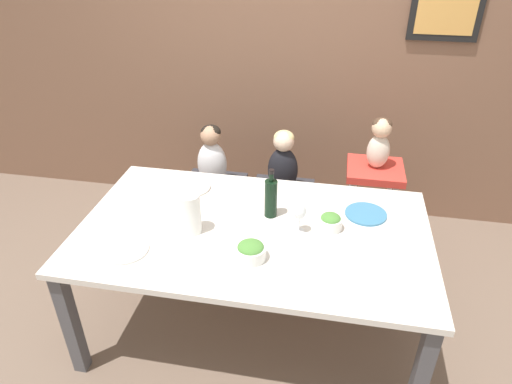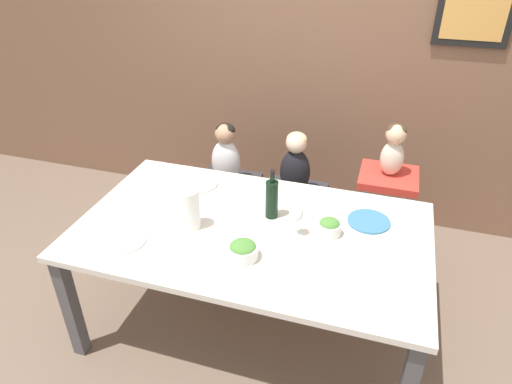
{
  "view_description": "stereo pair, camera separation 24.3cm",
  "coord_description": "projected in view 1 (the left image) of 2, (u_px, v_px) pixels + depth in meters",
  "views": [
    {
      "loc": [
        0.38,
        -1.96,
        2.17
      ],
      "look_at": [
        0.0,
        0.08,
        0.91
      ],
      "focal_mm": 32.0,
      "sensor_mm": 36.0,
      "label": 1
    },
    {
      "loc": [
        0.62,
        -1.9,
        2.17
      ],
      "look_at": [
        0.0,
        0.08,
        0.91
      ],
      "focal_mm": 32.0,
      "sensor_mm": 36.0,
      "label": 2
    }
  ],
  "objects": [
    {
      "name": "wine_bottle",
      "position": [
        271.0,
        197.0,
        2.5
      ],
      "size": [
        0.07,
        0.07,
        0.29
      ],
      "color": "black",
      "rests_on": "dining_table"
    },
    {
      "name": "dinner_plate_back_left",
      "position": [
        192.0,
        187.0,
        2.81
      ],
      "size": [
        0.23,
        0.23,
        0.01
      ],
      "color": "silver",
      "rests_on": "dining_table"
    },
    {
      "name": "dinner_plate_back_right",
      "position": [
        366.0,
        214.0,
        2.56
      ],
      "size": [
        0.23,
        0.23,
        0.01
      ],
      "color": "teal",
      "rests_on": "dining_table"
    },
    {
      "name": "dinner_plate_front_left",
      "position": [
        125.0,
        250.0,
        2.29
      ],
      "size": [
        0.23,
        0.23,
        0.01
      ],
      "color": "silver",
      "rests_on": "dining_table"
    },
    {
      "name": "ground_plane",
      "position": [
        254.0,
        323.0,
        2.83
      ],
      "size": [
        14.0,
        14.0,
        0.0
      ],
      "primitive_type": "plane",
      "color": "#705B4C"
    },
    {
      "name": "dining_table",
      "position": [
        253.0,
        239.0,
        2.49
      ],
      "size": [
        1.88,
        1.1,
        0.73
      ],
      "color": "silver",
      "rests_on": "ground_plane"
    },
    {
      "name": "chair_far_left",
      "position": [
        214.0,
        192.0,
        3.39
      ],
      "size": [
        0.44,
        0.42,
        0.48
      ],
      "color": "silver",
      "rests_on": "ground_plane"
    },
    {
      "name": "person_baby_right",
      "position": [
        380.0,
        140.0,
        2.94
      ],
      "size": [
        0.15,
        0.13,
        0.35
      ],
      "color": "beige",
      "rests_on": "chair_right_highchair"
    },
    {
      "name": "salad_bowl_small",
      "position": [
        330.0,
        222.0,
        2.43
      ],
      "size": [
        0.13,
        0.13,
        0.09
      ],
      "color": "white",
      "rests_on": "dining_table"
    },
    {
      "name": "chair_right_highchair",
      "position": [
        373.0,
        187.0,
        3.12
      ],
      "size": [
        0.37,
        0.35,
        0.73
      ],
      "color": "silver",
      "rests_on": "ground_plane"
    },
    {
      "name": "wall_back",
      "position": [
        291.0,
        45.0,
        3.36
      ],
      "size": [
        10.0,
        0.09,
        2.7
      ],
      "color": "brown",
      "rests_on": "ground_plane"
    },
    {
      "name": "person_child_center",
      "position": [
        283.0,
        162.0,
        3.15
      ],
      "size": [
        0.21,
        0.17,
        0.46
      ],
      "color": "black",
      "rests_on": "chair_far_center"
    },
    {
      "name": "chair_far_center",
      "position": [
        282.0,
        199.0,
        3.31
      ],
      "size": [
        0.44,
        0.42,
        0.48
      ],
      "color": "silver",
      "rests_on": "ground_plane"
    },
    {
      "name": "paper_towel_roll",
      "position": [
        191.0,
        213.0,
        2.38
      ],
      "size": [
        0.11,
        0.11,
        0.23
      ],
      "color": "white",
      "rests_on": "dining_table"
    },
    {
      "name": "wine_glass_near",
      "position": [
        300.0,
        212.0,
        2.37
      ],
      "size": [
        0.06,
        0.06,
        0.17
      ],
      "color": "white",
      "rests_on": "dining_table"
    },
    {
      "name": "person_child_left",
      "position": [
        212.0,
        156.0,
        3.23
      ],
      "size": [
        0.21,
        0.17,
        0.46
      ],
      "color": "silver",
      "rests_on": "chair_far_left"
    },
    {
      "name": "salad_bowl_large",
      "position": [
        251.0,
        251.0,
        2.22
      ],
      "size": [
        0.15,
        0.15,
        0.09
      ],
      "color": "white",
      "rests_on": "dining_table"
    }
  ]
}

